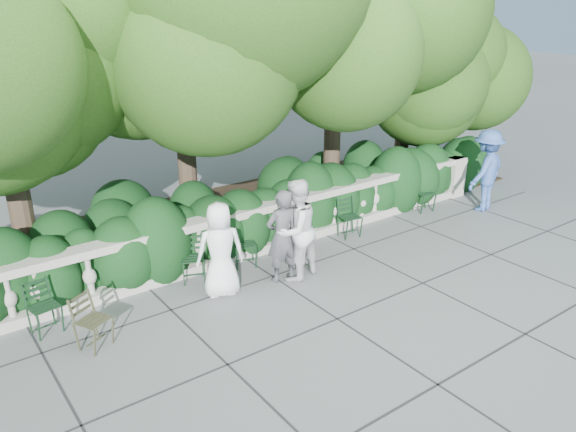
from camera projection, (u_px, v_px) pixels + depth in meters
ground at (322, 286)px, 9.86m from camera, size 90.00×90.00×0.00m
balustrade at (264, 228)px, 11.03m from camera, size 12.00×0.44×1.00m
shrub_hedge at (233, 232)px, 12.11m from camera, size 15.00×2.60×1.70m
tree_canopy at (251, 38)px, 11.19m from camera, size 15.04×6.52×6.78m
chair_a at (53, 336)px, 8.39m from camera, size 0.52×0.55×0.84m
chair_b at (247, 269)px, 10.46m from camera, size 0.58×0.61×0.84m
chair_c at (195, 285)px, 9.89m from camera, size 0.59×0.61×0.84m
chair_d at (353, 239)px, 11.76m from camera, size 0.51×0.54×0.84m
chair_e at (290, 255)px, 11.03m from camera, size 0.55×0.58×0.84m
chair_f at (427, 213)px, 13.20m from camera, size 0.51×0.54×0.84m
chair_weathered at (104, 350)px, 8.06m from camera, size 0.61×0.63×0.84m
person_businessman at (220, 250)px, 9.29m from camera, size 0.92×0.74×1.65m
person_woman_grey at (282, 236)px, 9.76m from camera, size 0.65×0.46×1.70m
person_casual_man at (296, 230)px, 9.83m from camera, size 1.04×0.90×1.84m
person_older_blue at (486, 171)px, 13.06m from camera, size 1.34×0.91×1.93m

